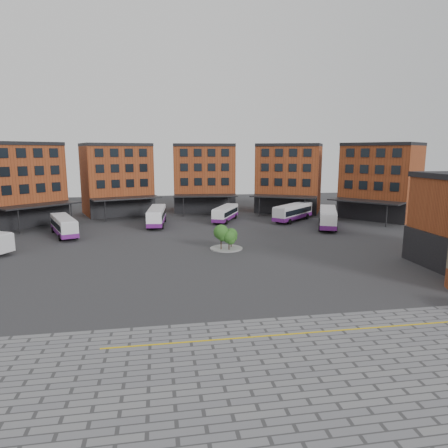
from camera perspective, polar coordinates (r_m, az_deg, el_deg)
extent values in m
plane|color=#28282B|center=(42.23, 0.41, -7.52)|extent=(160.00, 160.00, 0.00)
cube|color=slate|center=(23.58, 15.76, -23.35)|extent=(50.00, 22.00, 0.02)
cube|color=gold|center=(30.02, 9.08, -15.29)|extent=(26.00, 0.15, 0.02)
cube|color=brown|center=(80.59, -27.27, 4.96)|extent=(16.35, 16.13, 14.00)
cube|color=black|center=(76.76, -25.46, 1.12)|extent=(10.00, 9.07, 4.00)
cube|color=black|center=(80.39, -27.70, 10.13)|extent=(16.55, 16.35, 0.60)
cube|color=black|center=(75.89, -25.82, 6.48)|extent=(8.60, 7.77, 8.00)
cube|color=black|center=(74.41, -24.78, 2.47)|extent=(12.61, 11.97, 0.25)
cylinder|color=black|center=(71.15, -27.26, 0.32)|extent=(0.20, 0.20, 4.00)
cylinder|color=black|center=(75.25, -20.96, 1.28)|extent=(0.20, 0.20, 4.00)
cube|color=brown|center=(86.66, -15.08, 6.04)|extent=(15.55, 13.69, 14.00)
cube|color=black|center=(82.47, -14.13, 2.39)|extent=(12.45, 4.71, 4.00)
cube|color=black|center=(86.46, -15.31, 10.87)|extent=(15.65, 13.97, 0.60)
cube|color=black|center=(81.63, -14.31, 7.38)|extent=(10.87, 3.87, 8.00)
cube|color=black|center=(79.97, -13.77, 3.61)|extent=(13.72, 8.39, 0.25)
cylinder|color=black|center=(77.45, -16.61, 1.77)|extent=(0.20, 0.20, 4.00)
cylinder|color=black|center=(79.78, -10.21, 2.28)|extent=(0.20, 0.20, 4.00)
cube|color=brown|center=(89.27, -2.90, 6.49)|extent=(13.67, 10.88, 14.00)
cube|color=black|center=(84.93, -2.72, 2.91)|extent=(13.00, 1.41, 4.00)
cube|color=black|center=(89.08, -2.95, 11.18)|extent=(13.69, 11.18, 0.60)
cube|color=black|center=(84.11, -2.76, 7.76)|extent=(11.42, 0.95, 8.00)
cube|color=black|center=(82.37, -2.66, 4.08)|extent=(13.28, 5.30, 0.25)
cylinder|color=black|center=(80.73, -5.81, 2.48)|extent=(0.20, 0.20, 4.00)
cylinder|color=black|center=(81.18, 0.63, 2.58)|extent=(0.20, 0.20, 4.00)
cube|color=brown|center=(88.32, 9.27, 6.33)|extent=(16.12, 14.81, 14.00)
cube|color=black|center=(84.04, 8.69, 2.72)|extent=(11.81, 6.35, 4.00)
cube|color=black|center=(88.13, 9.41, 11.07)|extent=(16.26, 15.08, 0.60)
cube|color=black|center=(83.21, 8.80, 7.63)|extent=(10.26, 5.33, 8.00)
cube|color=black|center=(81.50, 8.47, 3.91)|extent=(13.58, 9.82, 0.25)
cylinder|color=black|center=(80.83, 5.04, 2.50)|extent=(0.20, 0.20, 4.00)
cylinder|color=black|center=(79.38, 11.46, 2.20)|extent=(0.20, 0.20, 4.00)
cube|color=brown|center=(83.86, 21.45, 5.55)|extent=(16.02, 16.39, 14.00)
cube|color=black|center=(79.84, 20.06, 1.82)|extent=(8.74, 10.28, 4.00)
cube|color=black|center=(83.66, 21.79, 10.53)|extent=(16.25, 16.58, 0.60)
cube|color=black|center=(78.99, 20.33, 6.97)|extent=(7.47, 8.86, 8.00)
cube|color=black|center=(77.40, 19.54, 3.10)|extent=(11.73, 12.79, 0.25)
cylinder|color=black|center=(77.76, 15.84, 1.84)|extent=(0.20, 0.20, 4.00)
cylinder|color=black|center=(74.48, 22.20, 1.11)|extent=(0.20, 0.20, 4.00)
cube|color=black|center=(49.21, 28.22, -3.78)|extent=(0.40, 12.00, 4.00)
cylinder|color=gray|center=(53.92, 0.32, -3.50)|extent=(4.40, 4.40, 0.12)
cylinder|color=#332114|center=(53.03, -0.42, -2.83)|extent=(0.14, 0.14, 1.75)
sphere|color=#18491A|center=(52.70, -0.42, -1.16)|extent=(2.00, 2.00, 2.00)
sphere|color=#18491A|center=(52.69, -0.18, -1.74)|extent=(1.40, 1.40, 1.40)
cylinder|color=#332114|center=(54.50, 1.04, -2.70)|extent=(0.14, 0.14, 1.32)
sphere|color=#18491A|center=(54.24, 1.05, -1.49)|extent=(1.67, 1.67, 1.67)
sphere|color=#18491A|center=(54.22, 1.28, -1.92)|extent=(1.17, 1.17, 1.17)
cylinder|color=#332114|center=(52.86, 0.72, -3.12)|extent=(0.14, 0.14, 1.31)
sphere|color=#18491A|center=(52.60, 0.72, -1.87)|extent=(1.71, 1.71, 1.71)
sphere|color=#18491A|center=(52.58, 0.96, -2.32)|extent=(1.20, 1.20, 1.20)
cylinder|color=black|center=(58.84, -28.87, -3.23)|extent=(0.95, 0.67, 0.93)
cube|color=silver|center=(66.55, -21.91, -0.15)|extent=(6.11, 10.74, 2.36)
cube|color=black|center=(66.53, -21.92, 0.00)|extent=(5.85, 9.97, 0.91)
cube|color=silver|center=(66.36, -21.98, 0.90)|extent=(5.86, 10.31, 0.12)
cube|color=black|center=(71.59, -22.59, 0.67)|extent=(1.95, 0.86, 1.06)
cube|color=#621974|center=(66.70, -21.86, -0.86)|extent=(6.16, 10.79, 0.67)
cylinder|color=black|center=(69.91, -23.26, -0.79)|extent=(0.62, 1.00, 0.96)
cylinder|color=black|center=(70.25, -21.32, -0.61)|extent=(0.62, 1.00, 0.96)
cylinder|color=black|center=(63.31, -22.42, -1.82)|extent=(0.62, 1.00, 0.96)
cylinder|color=black|center=(63.68, -20.28, -1.61)|extent=(0.62, 1.00, 0.96)
cube|color=white|center=(71.59, -9.60, 1.22)|extent=(3.44, 11.32, 2.48)
cube|color=black|center=(71.56, -9.61, 1.36)|extent=(3.43, 10.44, 0.96)
cube|color=silver|center=(71.40, -9.63, 2.25)|extent=(3.31, 10.87, 0.12)
cube|color=black|center=(76.95, -9.27, 2.03)|extent=(2.16, 0.30, 1.12)
cube|color=#621974|center=(71.73, -9.58, 0.52)|extent=(3.49, 11.37, 0.71)
cylinder|color=black|center=(75.42, -10.31, 0.67)|extent=(0.39, 1.04, 1.01)
cylinder|color=black|center=(75.21, -8.39, 0.70)|extent=(0.39, 1.04, 1.01)
cylinder|color=black|center=(68.43, -10.87, -0.33)|extent=(0.39, 1.04, 1.01)
cylinder|color=black|center=(68.20, -8.76, -0.30)|extent=(0.39, 1.04, 1.01)
cube|color=white|center=(74.95, 0.21, 1.62)|extent=(6.41, 9.91, 2.21)
cube|color=black|center=(74.93, 0.21, 1.74)|extent=(6.11, 9.22, 0.86)
cube|color=silver|center=(74.78, 0.21, 2.49)|extent=(6.15, 9.51, 0.11)
cube|color=black|center=(79.55, 1.21, 2.28)|extent=(1.78, 0.95, 0.99)
cube|color=#621974|center=(75.07, 0.21, 1.03)|extent=(6.46, 9.96, 0.63)
cylinder|color=black|center=(78.46, 0.08, 1.16)|extent=(0.64, 0.93, 0.90)
cylinder|color=black|center=(77.85, 1.67, 1.09)|extent=(0.64, 0.93, 0.90)
cylinder|color=black|center=(72.47, -1.36, 0.40)|extent=(0.64, 0.93, 0.90)
cylinder|color=black|center=(71.81, 0.35, 0.31)|extent=(0.64, 0.93, 0.90)
cube|color=silver|center=(76.16, 9.82, 1.76)|extent=(9.85, 9.47, 2.48)
cube|color=black|center=(76.14, 9.82, 1.89)|extent=(9.24, 8.91, 0.96)
cube|color=silver|center=(75.98, 9.85, 2.72)|extent=(9.46, 9.09, 0.12)
cube|color=black|center=(80.98, 11.62, 2.36)|extent=(1.56, 1.65, 1.11)
cube|color=#621974|center=(76.30, 9.80, 1.10)|extent=(9.91, 9.53, 0.71)
cylinder|color=black|center=(80.06, 10.17, 1.23)|extent=(0.95, 0.91, 1.01)
cylinder|color=black|center=(78.96, 11.81, 1.04)|extent=(0.95, 0.91, 1.01)
cylinder|color=black|center=(73.87, 7.64, 0.54)|extent=(0.95, 0.91, 1.01)
cylinder|color=black|center=(72.67, 9.37, 0.33)|extent=(0.95, 0.91, 1.01)
cube|color=white|center=(70.78, 14.62, 0.99)|extent=(6.94, 11.71, 2.58)
cube|color=black|center=(70.76, 14.63, 1.14)|extent=(6.63, 10.88, 1.00)
cube|color=silver|center=(70.59, 14.67, 2.07)|extent=(6.66, 11.25, 0.13)
cube|color=black|center=(76.38, 14.56, 1.84)|extent=(2.11, 0.98, 1.16)
cube|color=#621974|center=(70.93, 14.59, 0.25)|extent=(6.99, 11.77, 0.74)
cylinder|color=black|center=(74.65, 13.52, 0.46)|extent=(0.70, 1.09, 1.05)
cylinder|color=black|center=(74.71, 15.54, 0.38)|extent=(0.70, 1.09, 1.05)
cylinder|color=black|center=(67.34, 13.50, -0.59)|extent=(0.70, 1.09, 1.05)
cylinder|color=black|center=(67.40, 15.74, -0.68)|extent=(0.70, 1.09, 1.05)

